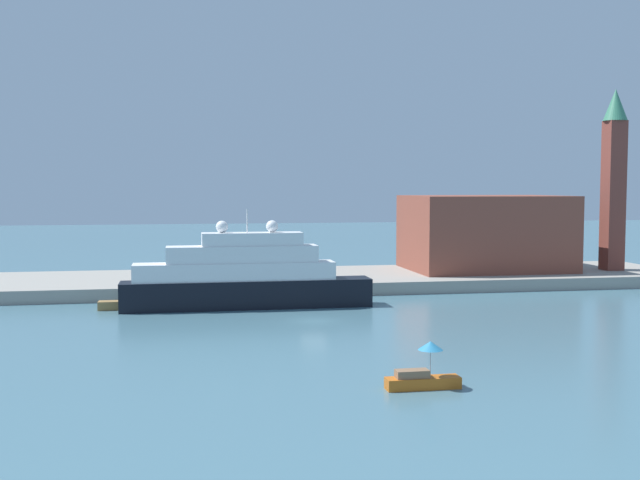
% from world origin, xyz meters
% --- Properties ---
extents(ground, '(400.00, 400.00, 0.00)m').
position_xyz_m(ground, '(0.00, 0.00, 0.00)').
color(ground, slate).
extents(quay_dock, '(110.00, 20.36, 1.57)m').
position_xyz_m(quay_dock, '(0.00, 26.18, 0.79)').
color(quay_dock, gray).
rests_on(quay_dock, ground).
extents(large_yacht, '(27.24, 3.73, 10.83)m').
position_xyz_m(large_yacht, '(-6.12, 9.38, 3.33)').
color(large_yacht, black).
rests_on(large_yacht, ground).
extents(small_motorboat, '(4.97, 1.65, 3.14)m').
position_xyz_m(small_motorboat, '(2.68, -26.45, 1.00)').
color(small_motorboat, '#C66019').
rests_on(small_motorboat, ground).
extents(work_barge, '(5.70, 1.52, 0.94)m').
position_xyz_m(work_barge, '(-18.87, 10.80, 0.47)').
color(work_barge, olive).
rests_on(work_barge, ground).
extents(harbor_building, '(21.50, 15.40, 10.40)m').
position_xyz_m(harbor_building, '(29.35, 27.96, 6.78)').
color(harbor_building, brown).
rests_on(harbor_building, quay_dock).
extents(bell_tower, '(3.30, 3.30, 25.15)m').
position_xyz_m(bell_tower, '(46.61, 24.21, 15.26)').
color(bell_tower, brown).
rests_on(bell_tower, quay_dock).
extents(parked_car, '(4.17, 1.80, 1.43)m').
position_xyz_m(parked_car, '(-14.45, 19.86, 2.19)').
color(parked_car, '#1E4C99').
rests_on(parked_car, quay_dock).
extents(person_figure, '(0.36, 0.36, 1.59)m').
position_xyz_m(person_figure, '(-9.68, 21.88, 2.31)').
color(person_figure, '#4C4C4C').
rests_on(person_figure, quay_dock).
extents(mooring_bollard, '(0.50, 0.50, 0.61)m').
position_xyz_m(mooring_bollard, '(7.19, 16.87, 1.88)').
color(mooring_bollard, black).
rests_on(mooring_bollard, quay_dock).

